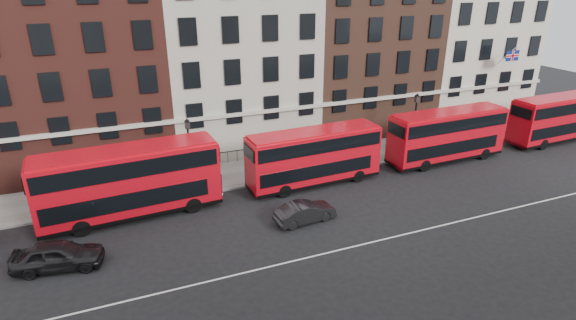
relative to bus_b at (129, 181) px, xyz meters
name	(u,v)px	position (x,y,z in m)	size (l,w,h in m)	color
ground	(320,234)	(10.39, -6.59, -2.55)	(120.00, 120.00, 0.00)	black
pavement	(264,169)	(10.39, 3.91, -2.47)	(80.00, 5.00, 0.15)	gray
kerb	(275,181)	(10.39, 1.41, -2.47)	(80.00, 0.30, 0.16)	gray
road_centre_line	(335,251)	(10.39, -8.59, -2.54)	(70.00, 0.12, 0.01)	white
building_terrace	(230,30)	(10.09, 11.29, 7.69)	(64.00, 11.95, 22.00)	beige
bus_b	(129,181)	(0.00, 0.00, 0.00)	(11.45, 3.39, 4.75)	red
bus_c	(314,156)	(12.99, 0.00, -0.25)	(10.29, 2.90, 4.28)	red
bus_d	(447,135)	(25.21, 0.00, -0.18)	(10.57, 2.82, 4.41)	red
bus_e	(559,117)	(38.21, 0.00, -0.18)	(10.59, 2.94, 4.41)	red
car_rear	(58,255)	(-4.17, -4.39, -1.76)	(1.87, 4.64, 1.58)	black
car_front	(305,212)	(10.15, -4.84, -1.88)	(1.40, 4.03, 1.33)	#242427
lamp_post_left	(190,150)	(4.36, 2.53, 0.53)	(0.44, 0.44, 5.33)	black
lamp_post_right	(415,120)	(23.66, 2.40, 0.53)	(0.44, 0.44, 5.33)	black
traffic_light	(522,114)	(35.73, 1.90, -0.10)	(0.25, 0.45, 3.27)	black
iron_railings	(255,153)	(10.39, 6.11, -1.90)	(6.60, 0.06, 1.00)	black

